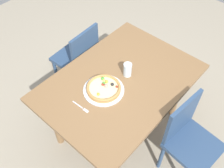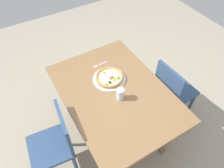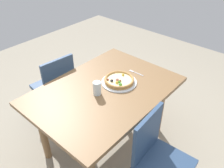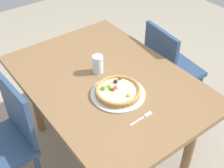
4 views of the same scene
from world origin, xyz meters
TOP-DOWN VIEW (x-y plane):
  - ground_plane at (0.00, 0.00)m, footprint 6.00×6.00m
  - dining_table at (0.00, 0.00)m, footprint 1.38×0.98m
  - chair_near at (-0.14, -0.71)m, footprint 0.42×0.42m
  - chair_far at (-0.07, 0.71)m, footprint 0.44×0.44m
  - plate at (0.17, -0.03)m, footprint 0.35×0.35m
  - pizza at (0.17, -0.03)m, footprint 0.29×0.29m
  - fork at (0.42, -0.05)m, footprint 0.02×0.17m
  - drinking_glass at (-0.10, 0.00)m, footprint 0.07×0.07m

SIDE VIEW (x-z plane):
  - ground_plane at x=0.00m, z-range 0.00..0.00m
  - chair_near at x=-0.14m, z-range 0.04..0.92m
  - chair_far at x=-0.07m, z-range 0.04..0.92m
  - dining_table at x=0.00m, z-range 0.27..1.02m
  - fork at x=0.42m, z-range 0.74..0.75m
  - plate at x=0.17m, z-range 0.74..0.75m
  - pizza at x=0.17m, z-range 0.75..0.80m
  - drinking_glass at x=-0.10m, z-range 0.74..0.87m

